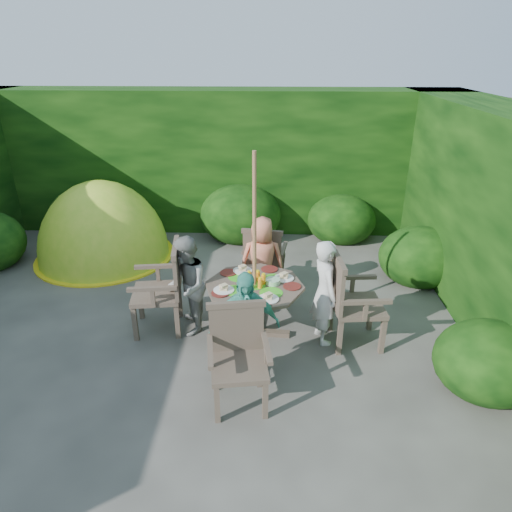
{
  "coord_description": "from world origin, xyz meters",
  "views": [
    {
      "loc": [
        1.2,
        -4.35,
        3.14
      ],
      "look_at": [
        0.99,
        0.65,
        0.85
      ],
      "focal_mm": 32.0,
      "sensor_mm": 36.0,
      "label": 1
    }
  ],
  "objects_px": {
    "child_back": "(262,261)",
    "child_right": "(325,292)",
    "parasol_pole": "(255,250)",
    "dome_tent": "(106,257)",
    "child_left": "(187,286)",
    "child_front": "(245,328)",
    "garden_chair_right": "(350,300)",
    "garden_chair_back": "(264,258)",
    "garden_chair_left": "(164,287)",
    "garden_chair_front": "(238,355)",
    "patio_table": "(255,293)"
  },
  "relations": [
    {
      "from": "garden_chair_right",
      "to": "garden_chair_back",
      "type": "distance_m",
      "value": 1.56
    },
    {
      "from": "patio_table",
      "to": "garden_chair_back",
      "type": "distance_m",
      "value": 1.1
    },
    {
      "from": "garden_chair_left",
      "to": "garden_chair_back",
      "type": "relative_size",
      "value": 1.12
    },
    {
      "from": "child_right",
      "to": "dome_tent",
      "type": "height_order",
      "value": "dome_tent"
    },
    {
      "from": "child_left",
      "to": "child_back",
      "type": "bearing_deg",
      "value": 118.34
    },
    {
      "from": "parasol_pole",
      "to": "child_left",
      "type": "height_order",
      "value": "parasol_pole"
    },
    {
      "from": "garden_chair_left",
      "to": "child_back",
      "type": "distance_m",
      "value": 1.34
    },
    {
      "from": "child_left",
      "to": "garden_chair_right",
      "type": "bearing_deg",
      "value": 72.85
    },
    {
      "from": "patio_table",
      "to": "dome_tent",
      "type": "distance_m",
      "value": 3.38
    },
    {
      "from": "parasol_pole",
      "to": "child_back",
      "type": "relative_size",
      "value": 1.84
    },
    {
      "from": "garden_chair_right",
      "to": "garden_chair_front",
      "type": "height_order",
      "value": "garden_chair_right"
    },
    {
      "from": "child_right",
      "to": "dome_tent",
      "type": "bearing_deg",
      "value": 41.6
    },
    {
      "from": "patio_table",
      "to": "child_back",
      "type": "height_order",
      "value": "child_back"
    },
    {
      "from": "garden_chair_left",
      "to": "dome_tent",
      "type": "distance_m",
      "value": 2.57
    },
    {
      "from": "garden_chair_right",
      "to": "child_left",
      "type": "distance_m",
      "value": 1.89
    },
    {
      "from": "garden_chair_left",
      "to": "child_right",
      "type": "xyz_separation_m",
      "value": [
        1.88,
        -0.17,
        0.07
      ]
    },
    {
      "from": "child_left",
      "to": "dome_tent",
      "type": "relative_size",
      "value": 0.48
    },
    {
      "from": "child_right",
      "to": "child_front",
      "type": "relative_size",
      "value": 1.02
    },
    {
      "from": "child_left",
      "to": "child_back",
      "type": "height_order",
      "value": "child_left"
    },
    {
      "from": "child_front",
      "to": "child_left",
      "type": "bearing_deg",
      "value": 115.8
    },
    {
      "from": "dome_tent",
      "to": "parasol_pole",
      "type": "bearing_deg",
      "value": -47.09
    },
    {
      "from": "garden_chair_right",
      "to": "garden_chair_back",
      "type": "bearing_deg",
      "value": 34.55
    },
    {
      "from": "child_left",
      "to": "child_front",
      "type": "bearing_deg",
      "value": 28.34
    },
    {
      "from": "garden_chair_right",
      "to": "patio_table",
      "type": "bearing_deg",
      "value": 79.13
    },
    {
      "from": "garden_chair_left",
      "to": "child_back",
      "type": "bearing_deg",
      "value": 113.23
    },
    {
      "from": "garden_chair_back",
      "to": "child_front",
      "type": "relative_size",
      "value": 0.77
    },
    {
      "from": "garden_chair_back",
      "to": "child_left",
      "type": "distance_m",
      "value": 1.36
    },
    {
      "from": "garden_chair_front",
      "to": "child_right",
      "type": "distance_m",
      "value": 1.38
    },
    {
      "from": "child_back",
      "to": "child_left",
      "type": "bearing_deg",
      "value": 38.48
    },
    {
      "from": "patio_table",
      "to": "child_right",
      "type": "distance_m",
      "value": 0.8
    },
    {
      "from": "parasol_pole",
      "to": "child_right",
      "type": "xyz_separation_m",
      "value": [
        0.8,
        -0.06,
        -0.47
      ]
    },
    {
      "from": "child_right",
      "to": "child_left",
      "type": "height_order",
      "value": "child_right"
    },
    {
      "from": "patio_table",
      "to": "parasol_pole",
      "type": "bearing_deg",
      "value": -171.75
    },
    {
      "from": "child_back",
      "to": "child_right",
      "type": "bearing_deg",
      "value": 128.48
    },
    {
      "from": "child_right",
      "to": "dome_tent",
      "type": "distance_m",
      "value": 4.06
    },
    {
      "from": "garden_chair_right",
      "to": "child_left",
      "type": "bearing_deg",
      "value": 79.54
    },
    {
      "from": "parasol_pole",
      "to": "dome_tent",
      "type": "distance_m",
      "value": 3.51
    },
    {
      "from": "garden_chair_left",
      "to": "garden_chair_back",
      "type": "height_order",
      "value": "garden_chair_left"
    },
    {
      "from": "garden_chair_left",
      "to": "child_right",
      "type": "relative_size",
      "value": 0.84
    },
    {
      "from": "child_back",
      "to": "dome_tent",
      "type": "xyz_separation_m",
      "value": [
        -2.62,
        1.34,
        -0.6
      ]
    },
    {
      "from": "garden_chair_left",
      "to": "child_front",
      "type": "xyz_separation_m",
      "value": [
        1.02,
        -0.9,
        0.05
      ]
    },
    {
      "from": "garden_chair_right",
      "to": "garden_chair_back",
      "type": "relative_size",
      "value": 1.11
    },
    {
      "from": "patio_table",
      "to": "child_front",
      "type": "xyz_separation_m",
      "value": [
        -0.07,
        -0.8,
        0.05
      ]
    },
    {
      "from": "garden_chair_back",
      "to": "child_front",
      "type": "xyz_separation_m",
      "value": [
        -0.14,
        -1.89,
        0.11
      ]
    },
    {
      "from": "dome_tent",
      "to": "garden_chair_left",
      "type": "bearing_deg",
      "value": -61.25
    },
    {
      "from": "child_right",
      "to": "patio_table",
      "type": "bearing_deg",
      "value": 70.21
    },
    {
      "from": "garden_chair_right",
      "to": "child_back",
      "type": "height_order",
      "value": "child_back"
    },
    {
      "from": "parasol_pole",
      "to": "child_back",
      "type": "xyz_separation_m",
      "value": [
        0.06,
        0.8,
        -0.5
      ]
    },
    {
      "from": "parasol_pole",
      "to": "dome_tent",
      "type": "height_order",
      "value": "parasol_pole"
    },
    {
      "from": "child_right",
      "to": "parasol_pole",
      "type": "bearing_deg",
      "value": 70.28
    }
  ]
}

